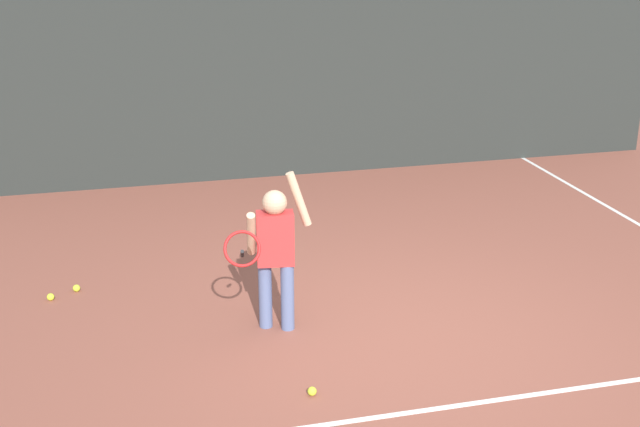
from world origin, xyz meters
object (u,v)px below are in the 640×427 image
at_px(tennis_ball_1, 76,288).
at_px(tennis_ball_0, 51,297).
at_px(tennis_player, 274,248).
at_px(tennis_ball_3, 312,391).

bearing_deg(tennis_ball_1, tennis_ball_0, -148.04).
height_order(tennis_player, tennis_ball_1, tennis_player).
xyz_separation_m(tennis_ball_1, tennis_ball_3, (1.68, -2.23, 0.00)).
distance_m(tennis_ball_0, tennis_ball_3, 2.83).
bearing_deg(tennis_ball_3, tennis_ball_0, 132.22).
height_order(tennis_ball_0, tennis_ball_3, same).
xyz_separation_m(tennis_player, tennis_ball_1, (-1.63, 1.16, -0.69)).
relative_size(tennis_player, tennis_ball_3, 20.46).
xyz_separation_m(tennis_player, tennis_ball_3, (0.05, -1.08, -0.69)).
height_order(tennis_player, tennis_ball_3, tennis_player).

